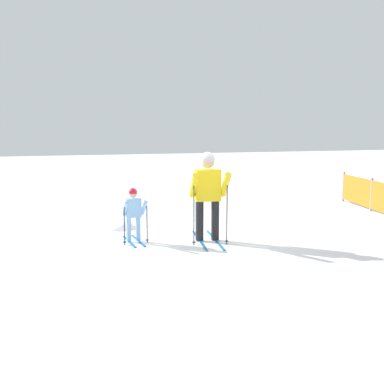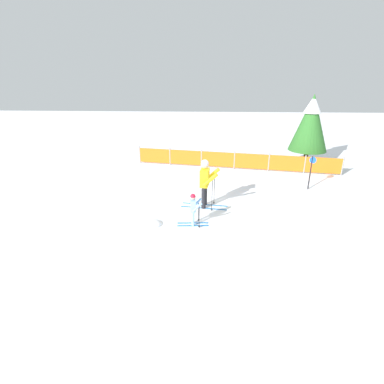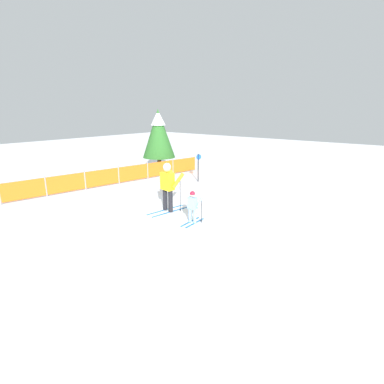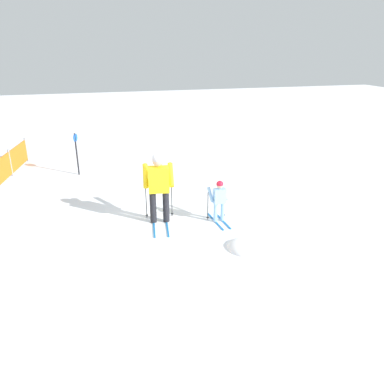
{
  "view_description": "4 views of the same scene",
  "coord_description": "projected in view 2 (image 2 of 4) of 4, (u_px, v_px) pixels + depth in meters",
  "views": [
    {
      "loc": [
        9.51,
        -3.25,
        2.4
      ],
      "look_at": [
        0.29,
        -0.43,
        1.05
      ],
      "focal_mm": 45.0,
      "sensor_mm": 36.0,
      "label": 1
    },
    {
      "loc": [
        0.27,
        -10.53,
        4.77
      ],
      "look_at": [
        -0.2,
        -1.06,
        0.98
      ],
      "focal_mm": 28.0,
      "sensor_mm": 36.0,
      "label": 2
    },
    {
      "loc": [
        -7.61,
        -7.57,
        3.75
      ],
      "look_at": [
        0.37,
        -1.12,
        0.9
      ],
      "focal_mm": 28.0,
      "sensor_mm": 36.0,
      "label": 3
    },
    {
      "loc": [
        -8.48,
        1.42,
        4.29
      ],
      "look_at": [
        -0.03,
        -0.86,
        0.85
      ],
      "focal_mm": 35.0,
      "sensor_mm": 36.0,
      "label": 4
    }
  ],
  "objects": [
    {
      "name": "ground_plane",
      "position": [
        199.0,
        206.0,
        11.54
      ],
      "size": [
        60.0,
        60.0,
        0.0
      ],
      "primitive_type": "plane",
      "color": "white"
    },
    {
      "name": "safety_fence",
      "position": [
        234.0,
        160.0,
        15.8
      ],
      "size": [
        10.54,
        1.82,
        0.94
      ],
      "rotation": [
        0.0,
        0.0,
        -0.17
      ],
      "color": "gray",
      "rests_on": "ground_plane"
    },
    {
      "name": "skier_child",
      "position": [
        193.0,
        207.0,
        9.86
      ],
      "size": [
        1.07,
        0.54,
        1.12
      ],
      "rotation": [
        0.0,
        0.0,
        0.07
      ],
      "color": "#1966B2",
      "rests_on": "ground_plane"
    },
    {
      "name": "snow_mound",
      "position": [
        149.0,
        225.0,
        10.09
      ],
      "size": [
        0.84,
        0.72,
        0.34
      ],
      "primitive_type": "ellipsoid",
      "color": "white",
      "rests_on": "ground_plane"
    },
    {
      "name": "skier_adult",
      "position": [
        205.0,
        179.0,
        11.06
      ],
      "size": [
        1.79,
        0.85,
        1.85
      ],
      "rotation": [
        0.0,
        0.0,
        -0.14
      ],
      "color": "#1966B2",
      "rests_on": "ground_plane"
    },
    {
      "name": "conifer_far",
      "position": [
        311.0,
        122.0,
        15.94
      ],
      "size": [
        2.03,
        2.03,
        3.78
      ],
      "color": "#4C3823",
      "rests_on": "ground_plane"
    },
    {
      "name": "trail_marker",
      "position": [
        311.0,
        169.0,
        12.85
      ],
      "size": [
        0.26,
        0.13,
        1.48
      ],
      "color": "black",
      "rests_on": "ground_plane"
    }
  ]
}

